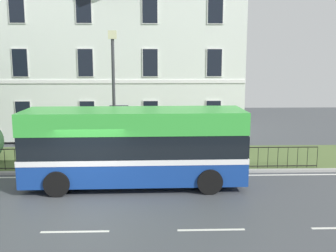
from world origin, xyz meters
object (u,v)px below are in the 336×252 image
Objects in this scene: street_lamp_post at (114,90)px; litter_bin at (151,152)px; single_decker_bus at (135,146)px; georgian_townhouse at (123,41)px.

litter_bin is (1.66, 0.29, -2.93)m from street_lamp_post.
single_decker_bus is 1.41× the size of street_lamp_post.
georgian_townhouse is 13.09m from single_decker_bus.
street_lamp_post is (0.30, -9.75, -2.61)m from georgian_townhouse.
litter_bin is at bearing -78.28° from georgian_townhouse.
street_lamp_post is (-1.05, 2.42, 2.05)m from single_decker_bus.
street_lamp_post is 3.38m from litter_bin.
single_decker_bus is 7.18× the size of litter_bin.
georgian_townhouse is at bearing 91.78° from street_lamp_post.
georgian_townhouse is at bearing 101.72° from litter_bin.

